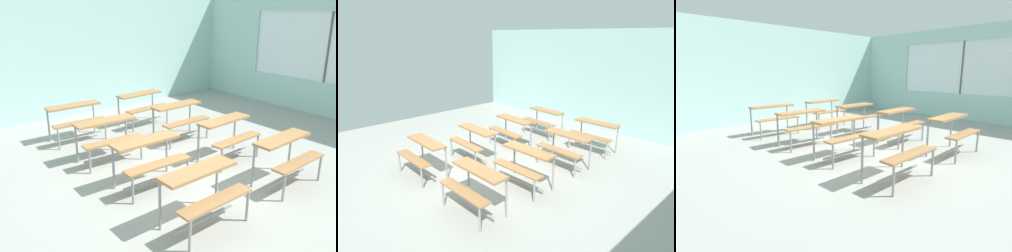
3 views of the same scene
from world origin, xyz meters
TOP-DOWN VIEW (x-y plane):
  - ground at (0.00, 0.00)m, footprint 10.00×9.00m
  - wall_back at (0.00, 4.50)m, footprint 10.00×0.12m
  - wall_right at (5.00, -0.13)m, footprint 0.12×9.00m
  - desk_bench_r0c0 at (-0.70, -1.12)m, footprint 1.10×0.60m
  - desk_bench_r0c1 at (1.08, -1.11)m, footprint 1.11×0.61m
  - desk_bench_r1c0 at (-0.63, 0.13)m, footprint 1.12×0.62m
  - desk_bench_r1c1 at (1.07, 0.09)m, footprint 1.12×0.64m
  - desk_bench_r2c0 at (-0.66, 1.37)m, footprint 1.13×0.64m
  - desk_bench_r2c1 at (1.04, 1.40)m, footprint 1.10×0.59m
  - desk_bench_r3c0 at (-0.66, 2.69)m, footprint 1.12×0.63m
  - desk_bench_r3c1 at (0.99, 2.69)m, footprint 1.13×0.64m

SIDE VIEW (x-z plane):
  - ground at x=0.00m, z-range -0.05..0.00m
  - desk_bench_r0c0 at x=-0.70m, z-range 0.19..0.93m
  - desk_bench_r0c1 at x=1.08m, z-range 0.19..0.93m
  - desk_bench_r1c0 at x=-0.63m, z-range 0.19..0.93m
  - desk_bench_r1c1 at x=1.07m, z-range 0.19..0.93m
  - desk_bench_r2c0 at x=-0.66m, z-range 0.19..0.93m
  - desk_bench_r2c1 at x=1.04m, z-range 0.19..0.93m
  - desk_bench_r3c0 at x=-0.66m, z-range 0.19..0.93m
  - desk_bench_r3c1 at x=0.99m, z-range 0.19..0.93m
  - wall_right at x=5.00m, z-range -0.05..2.95m
  - wall_back at x=0.00m, z-range 0.00..3.00m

